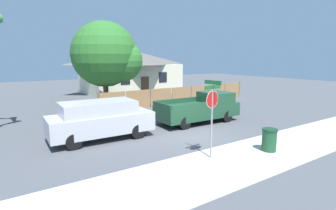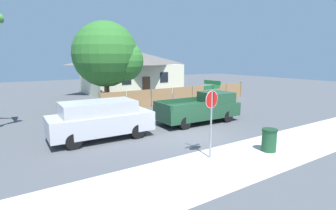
% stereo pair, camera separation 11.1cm
% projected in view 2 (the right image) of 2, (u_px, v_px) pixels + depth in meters
% --- Properties ---
extents(ground_plane, '(80.00, 80.00, 0.00)m').
position_uv_depth(ground_plane, '(190.00, 136.00, 13.29)').
color(ground_plane, '#4C4F54').
extents(sidewalk_strip, '(36.00, 3.20, 0.01)m').
position_uv_depth(sidewalk_strip, '(246.00, 158.00, 10.32)').
color(sidewalk_strip, beige).
rests_on(sidewalk_strip, ground).
extents(wooden_fence, '(14.73, 0.12, 1.53)m').
position_uv_depth(wooden_fence, '(182.00, 95.00, 22.67)').
color(wooden_fence, '#997047').
rests_on(wooden_fence, ground).
extents(house, '(10.55, 7.80, 4.83)m').
position_uv_depth(house, '(131.00, 70.00, 29.90)').
color(house, beige).
rests_on(house, ground).
extents(oak_tree, '(5.19, 4.94, 6.64)m').
position_uv_depth(oak_tree, '(109.00, 56.00, 19.88)').
color(oak_tree, brown).
rests_on(oak_tree, ground).
extents(red_suv, '(4.92, 2.08, 1.86)m').
position_uv_depth(red_suv, '(101.00, 119.00, 12.59)').
color(red_suv, '#B7B7BC').
rests_on(red_suv, ground).
extents(orange_pickup, '(5.20, 2.15, 1.78)m').
position_uv_depth(orange_pickup, '(201.00, 108.00, 15.99)').
color(orange_pickup, '#1E472D').
rests_on(orange_pickup, ground).
extents(stop_sign, '(0.89, 0.80, 3.05)m').
position_uv_depth(stop_sign, '(212.00, 107.00, 9.98)').
color(stop_sign, gray).
rests_on(stop_sign, ground).
extents(trash_bin, '(0.63, 0.63, 0.97)m').
position_uv_depth(trash_bin, '(269.00, 140.00, 10.99)').
color(trash_bin, '#1E4C2D').
rests_on(trash_bin, ground).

